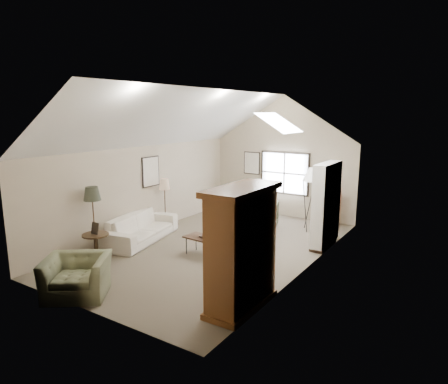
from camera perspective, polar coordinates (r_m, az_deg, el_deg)
The scene contains 18 objects.
room_shell at distance 9.86m, azimuth -1.28°, elevation 9.96°, with size 5.01×8.01×4.00m.
window at distance 13.43m, azimuth 8.65°, elevation 2.69°, with size 1.72×0.08×1.42m, color black.
skylight at distance 10.00m, azimuth 7.95°, elevation 9.94°, with size 0.80×1.20×0.52m, color white, non-canonical shape.
wall_art at distance 12.65m, azimuth -3.37°, elevation 3.53°, with size 1.97×3.71×0.88m.
armoire at distance 7.07m, azimuth 2.54°, elevation -8.08°, with size 0.60×1.50×2.20m, color brown.
tv_alcove at distance 10.53m, azimuth 14.40°, elevation -1.62°, with size 0.32×1.30×2.10m, color white.
media_console at distance 10.75m, azimuth 14.07°, elevation -6.02°, with size 0.34×1.18×0.60m, color #382316.
tv_panel at distance 10.58m, azimuth 14.24°, elevation -2.82°, with size 0.05×0.90×0.55m, color black.
sofa at distance 11.11m, azimuth -11.76°, elevation -5.01°, with size 2.48×0.97×0.72m, color silver.
armchair_near at distance 8.26m, azimuth -20.28°, elevation -11.24°, with size 1.16×1.02×0.76m, color #696D4C.
armchair_far at distance 12.06m, azimuth 5.52°, elevation -3.25°, with size 0.89×0.91×0.83m, color #606345.
coffee_table at distance 9.85m, azimuth -3.04°, elevation -7.74°, with size 0.90×0.50×0.46m, color #3E2719.
bowl at distance 9.76m, azimuth -3.05°, elevation -6.31°, with size 0.22×0.22×0.05m, color #392417.
side_table at distance 10.04m, azimuth -17.79°, elevation -7.43°, with size 0.62×0.62×0.62m, color #382617.
side_chair at distance 12.51m, azimuth 14.81°, elevation -2.24°, with size 0.46×0.46×1.17m, color brown.
tripod_lamp at distance 11.91m, azimuth 12.35°, elevation -0.99°, with size 0.55×0.55×1.91m, color white, non-canonical shape.
dark_lamp at distance 10.21m, azimuth -18.10°, elevation -3.88°, with size 0.41×0.41×1.73m, color black, non-canonical shape.
tan_lamp at distance 11.97m, azimuth -8.42°, elevation -1.65°, with size 0.31×0.31×1.55m, color #A18267, non-canonical shape.
Camera 1 is at (5.54, -8.16, 3.46)m, focal length 32.00 mm.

